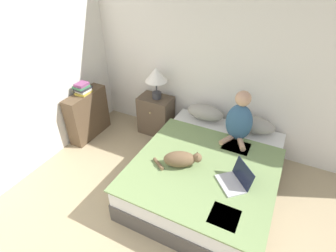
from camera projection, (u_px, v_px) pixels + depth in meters
wall_back at (238, 66)px, 3.52m from camera, size 5.46×0.05×2.55m
wall_side at (19, 79)px, 3.16m from camera, size 0.05×4.19×2.55m
bed at (207, 173)px, 3.30m from camera, size 1.63×1.98×0.48m
pillow_near at (205, 112)px, 3.85m from camera, size 0.55×0.28×0.21m
pillow_far at (254, 125)px, 3.58m from camera, size 0.55×0.28×0.21m
person_sitting at (239, 120)px, 3.32m from camera, size 0.35×0.34×0.70m
cat_tabby at (181, 159)px, 3.01m from camera, size 0.55×0.35×0.19m
laptop_open at (235, 180)px, 2.80m from camera, size 0.42×0.42×0.23m
nightstand at (156, 115)px, 4.30m from camera, size 0.52×0.38×0.64m
table_lamp at (156, 76)px, 3.90m from camera, size 0.34×0.34×0.50m
bookshelf at (88, 115)px, 4.18m from camera, size 0.23×0.74×0.76m
book_stack_top at (83, 88)px, 3.92m from camera, size 0.21×0.24×0.17m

